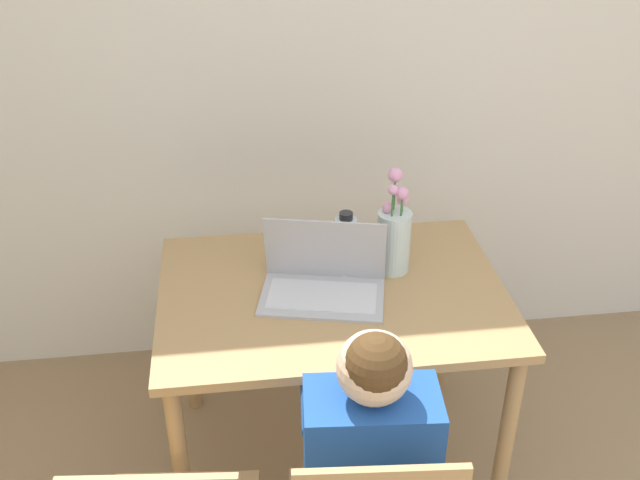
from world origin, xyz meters
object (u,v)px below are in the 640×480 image
object	(u,v)px
laptop	(323,277)
water_bottle	(345,246)
flower_vase	(394,236)
person_seated	(368,451)

from	to	relation	value
laptop	water_bottle	size ratio (longest dim) A/B	1.86
flower_vase	laptop	bearing A→B (deg)	-156.77
flower_vase	water_bottle	world-z (taller)	flower_vase
person_seated	laptop	bearing A→B (deg)	-82.00
flower_vase	water_bottle	distance (m)	0.16
water_bottle	flower_vase	bearing A→B (deg)	4.38
person_seated	water_bottle	world-z (taller)	person_seated
person_seated	laptop	world-z (taller)	person_seated
flower_vase	water_bottle	size ratio (longest dim) A/B	1.56
laptop	flower_vase	bearing A→B (deg)	36.22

